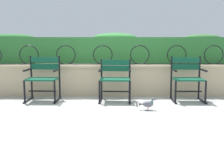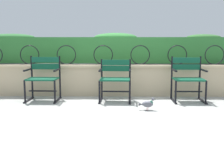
{
  "view_description": "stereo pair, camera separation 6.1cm",
  "coord_description": "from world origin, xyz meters",
  "views": [
    {
      "loc": [
        -0.0,
        -5.0,
        1.2
      ],
      "look_at": [
        0.0,
        0.1,
        0.55
      ],
      "focal_mm": 43.19,
      "sensor_mm": 36.0,
      "label": 1
    },
    {
      "loc": [
        0.06,
        -5.0,
        1.2
      ],
      "look_at": [
        0.0,
        0.1,
        0.55
      ],
      "focal_mm": 43.19,
      "sensor_mm": 36.0,
      "label": 2
    }
  ],
  "objects": [
    {
      "name": "park_chair_left",
      "position": [
        -1.38,
        0.33,
        0.47
      ],
      "size": [
        0.64,
        0.54,
        0.88
      ],
      "color": "#0F4C33",
      "rests_on": "ground"
    },
    {
      "name": "ground_plane",
      "position": [
        0.0,
        0.0,
        0.0
      ],
      "size": [
        60.0,
        60.0,
        0.0
      ],
      "primitive_type": "plane",
      "color": "#9E9E99"
    },
    {
      "name": "park_chair_centre",
      "position": [
        0.06,
        0.29,
        0.46
      ],
      "size": [
        0.64,
        0.55,
        0.82
      ],
      "color": "#0F4C33",
      "rests_on": "ground"
    },
    {
      "name": "hedge_row",
      "position": [
        -0.03,
        1.32,
        1.0
      ],
      "size": [
        8.16,
        0.6,
        0.69
      ],
      "color": "#2D7033",
      "rests_on": "stone_wall"
    },
    {
      "name": "iron_arch_fence",
      "position": [
        -0.17,
        0.78,
        0.86
      ],
      "size": [
        7.77,
        0.02,
        0.42
      ],
      "color": "black",
      "rests_on": "stone_wall"
    },
    {
      "name": "park_chair_right",
      "position": [
        1.5,
        0.3,
        0.47
      ],
      "size": [
        0.62,
        0.53,
        0.88
      ],
      "color": "#0F4C33",
      "rests_on": "ground"
    },
    {
      "name": "pigeon_far_side",
      "position": [
        0.62,
        -0.45,
        0.11
      ],
      "size": [
        0.29,
        0.11,
        0.22
      ],
      "color": "slate",
      "rests_on": "ground"
    },
    {
      "name": "stone_wall",
      "position": [
        0.0,
        0.85,
        0.34
      ],
      "size": [
        8.33,
        0.41,
        0.68
      ],
      "color": "tan",
      "rests_on": "ground"
    }
  ]
}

